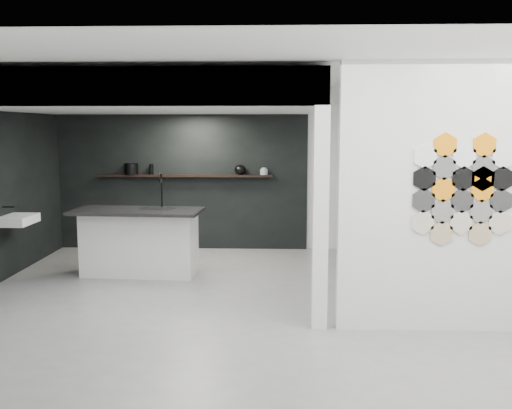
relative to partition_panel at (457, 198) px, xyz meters
The scene contains 17 objects.
floor 2.82m from the partition_panel, 155.80° to the left, with size 7.00×6.00×0.01m, color slate.
partition_panel is the anchor object (origin of this frame).
bay_clad_back 5.31m from the partition_panel, 131.60° to the left, with size 4.40×0.04×2.35m, color black.
bay_clad_left 6.04m from the partition_panel, 160.65° to the left, with size 0.04×4.00×2.35m, color black.
bulkhead 4.21m from the partition_panel, 150.43° to the left, with size 4.40×4.00×0.40m, color silver.
corner_column 1.42m from the partition_panel, behind, with size 0.16×0.16×2.35m, color silver.
fascia_beam 3.71m from the partition_panel, behind, with size 4.40×0.16×0.40m, color silver.
wall_basin 5.78m from the partition_panel, 161.77° to the left, with size 0.40×0.60×0.12m, color silver.
display_shelf 5.17m from the partition_panel, 131.55° to the left, with size 3.00×0.15×0.04m, color black.
kitchen_island 4.48m from the partition_panel, 150.97° to the left, with size 1.88×0.92×1.47m.
stockpot 5.84m from the partition_panel, 138.54° to the left, with size 0.23×0.23×0.19m, color black.
kettle 4.59m from the partition_panel, 122.72° to the left, with size 0.20×0.20×0.17m, color black.
glass_bowl 4.39m from the partition_panel, 118.23° to the left, with size 0.13×0.13×0.10m, color gray.
glass_vase 4.39m from the partition_panel, 118.23° to the left, with size 0.09×0.09×0.12m, color gray.
bottle_dark 5.58m from the partition_panel, 136.15° to the left, with size 0.07×0.07×0.18m, color black.
utensil_cup 5.59m from the partition_panel, 136.23° to the left, with size 0.07×0.07×0.09m, color black.
hex_tile_cluster 0.14m from the partition_panel, 68.73° to the right, with size 1.04×0.02×1.16m.
Camera 1 is at (0.35, -6.91, 2.13)m, focal length 40.00 mm.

